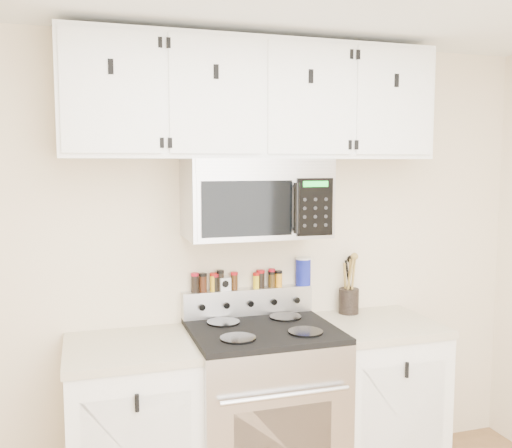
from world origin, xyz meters
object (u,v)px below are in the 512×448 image
Objects in this scene: utensil_crock at (349,299)px; salt_canister at (303,271)px; microwave at (256,198)px; range at (263,412)px.

utensil_crock is 0.33m from salt_canister.
microwave is 0.58m from salt_canister.
microwave is at bearing -155.39° from salt_canister.
range is 0.82m from salt_canister.
utensil_crock is 2.12× the size of salt_canister.
microwave reaches higher than salt_canister.
microwave is at bearing -170.27° from utensil_crock.
range is at bearing -140.30° from salt_canister.
range is 6.65× the size of salt_canister.
microwave is 4.59× the size of salt_canister.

